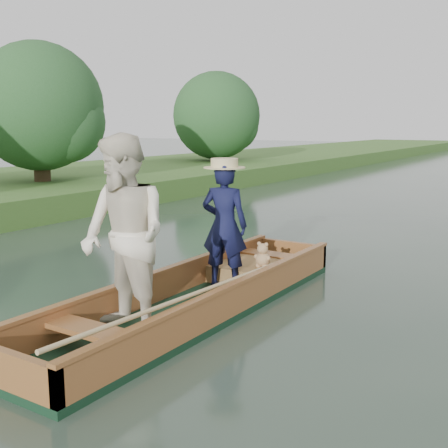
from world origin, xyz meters
The scene contains 3 objects.
ground centered at (0.00, 0.00, 0.00)m, with size 120.00×120.00×0.00m, color #283D30.
trees_far centered at (0.70, 9.59, 2.41)m, with size 23.01×14.38×4.35m.
punt centered at (-0.06, -0.34, 0.73)m, with size 1.19×5.05×2.07m.
Camera 1 is at (3.61, -5.02, 2.15)m, focal length 45.00 mm.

